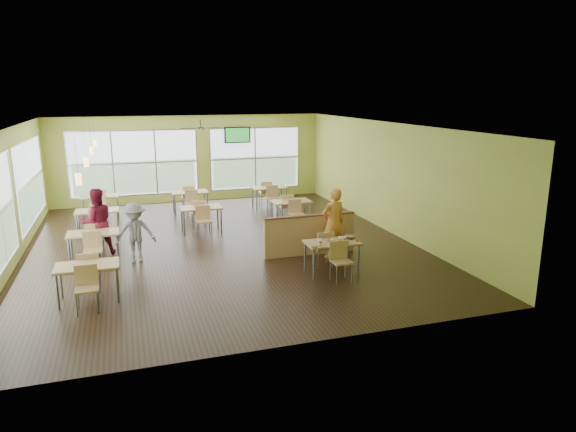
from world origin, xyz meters
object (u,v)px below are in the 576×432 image
object	(u,v)px
main_table	(332,247)
man_plaid	(333,223)
food_basket	(350,237)
half_wall_divider	(310,235)

from	to	relation	value
main_table	man_plaid	size ratio (longest dim) A/B	0.86
food_basket	man_plaid	bearing A→B (deg)	90.40
man_plaid	main_table	bearing A→B (deg)	53.82
man_plaid	half_wall_divider	bearing A→B (deg)	-49.38
half_wall_divider	man_plaid	bearing A→B (deg)	-37.49
main_table	man_plaid	world-z (taller)	man_plaid
main_table	food_basket	distance (m)	0.53
main_table	half_wall_divider	bearing A→B (deg)	90.00
half_wall_divider	man_plaid	world-z (taller)	man_plaid
half_wall_divider	food_basket	distance (m)	1.45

